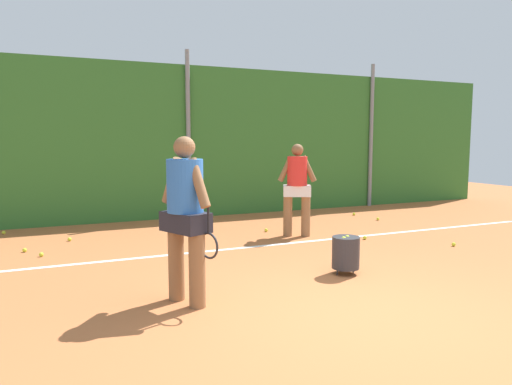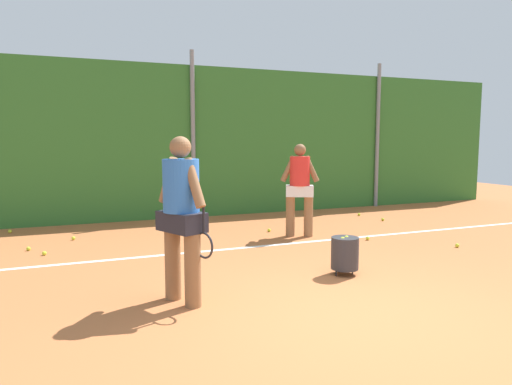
{
  "view_description": "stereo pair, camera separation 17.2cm",
  "coord_description": "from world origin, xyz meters",
  "px_view_note": "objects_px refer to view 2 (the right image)",
  "views": [
    {
      "loc": [
        -2.79,
        -3.7,
        1.76
      ],
      "look_at": [
        -0.13,
        2.42,
        1.01
      ],
      "focal_mm": 32.73,
      "sensor_mm": 36.0,
      "label": 1
    },
    {
      "loc": [
        -2.63,
        -3.77,
        1.76
      ],
      "look_at": [
        -0.13,
        2.42,
        1.01
      ],
      "focal_mm": 32.73,
      "sensor_mm": 36.0,
      "label": 2
    }
  ],
  "objects_px": {
    "player_midcourt": "(300,185)",
    "tennis_ball_2": "(44,253)",
    "tennis_ball_6": "(73,238)",
    "tennis_ball_10": "(10,231)",
    "tennis_ball_3": "(383,219)",
    "tennis_ball_5": "(368,238)",
    "tennis_ball_8": "(359,214)",
    "ball_hopper": "(345,253)",
    "player_foreground_near": "(182,211)",
    "tennis_ball_0": "(269,230)",
    "tennis_ball_7": "(457,245)",
    "tennis_ball_4": "(28,249)"
  },
  "relations": [
    {
      "from": "tennis_ball_0",
      "to": "tennis_ball_6",
      "type": "xyz_separation_m",
      "value": [
        -3.51,
        0.61,
        0.0
      ]
    },
    {
      "from": "tennis_ball_0",
      "to": "tennis_ball_7",
      "type": "height_order",
      "value": "same"
    },
    {
      "from": "ball_hopper",
      "to": "tennis_ball_0",
      "type": "distance_m",
      "value": 3.03
    },
    {
      "from": "player_foreground_near",
      "to": "tennis_ball_10",
      "type": "distance_m",
      "value": 5.55
    },
    {
      "from": "tennis_ball_3",
      "to": "tennis_ball_5",
      "type": "xyz_separation_m",
      "value": [
        -1.48,
        -1.53,
        0.0
      ]
    },
    {
      "from": "player_midcourt",
      "to": "tennis_ball_2",
      "type": "distance_m",
      "value": 4.39
    },
    {
      "from": "tennis_ball_2",
      "to": "tennis_ball_5",
      "type": "bearing_deg",
      "value": -10.08
    },
    {
      "from": "player_foreground_near",
      "to": "tennis_ball_2",
      "type": "relative_size",
      "value": 27.28
    },
    {
      "from": "tennis_ball_3",
      "to": "tennis_ball_4",
      "type": "xyz_separation_m",
      "value": [
        -7.0,
        -0.17,
        0.0
      ]
    },
    {
      "from": "player_foreground_near",
      "to": "tennis_ball_2",
      "type": "xyz_separation_m",
      "value": [
        -1.5,
        2.86,
        -0.98
      ]
    },
    {
      "from": "tennis_ball_6",
      "to": "tennis_ball_7",
      "type": "distance_m",
      "value": 6.58
    },
    {
      "from": "tennis_ball_7",
      "to": "tennis_ball_10",
      "type": "bearing_deg",
      "value": 149.48
    },
    {
      "from": "ball_hopper",
      "to": "tennis_ball_2",
      "type": "xyz_separation_m",
      "value": [
        -3.71,
        2.61,
        -0.26
      ]
    },
    {
      "from": "tennis_ball_7",
      "to": "tennis_ball_10",
      "type": "height_order",
      "value": "same"
    },
    {
      "from": "player_midcourt",
      "to": "tennis_ball_8",
      "type": "relative_size",
      "value": 25.65
    },
    {
      "from": "tennis_ball_8",
      "to": "player_midcourt",
      "type": "bearing_deg",
      "value": -146.63
    },
    {
      "from": "ball_hopper",
      "to": "tennis_ball_10",
      "type": "relative_size",
      "value": 7.78
    },
    {
      "from": "tennis_ball_3",
      "to": "tennis_ball_8",
      "type": "xyz_separation_m",
      "value": [
        -0.08,
        0.79,
        0.0
      ]
    },
    {
      "from": "player_foreground_near",
      "to": "tennis_ball_6",
      "type": "height_order",
      "value": "player_foreground_near"
    },
    {
      "from": "tennis_ball_2",
      "to": "tennis_ball_0",
      "type": "bearing_deg",
      "value": 5.81
    },
    {
      "from": "ball_hopper",
      "to": "tennis_ball_8",
      "type": "relative_size",
      "value": 7.78
    },
    {
      "from": "tennis_ball_6",
      "to": "tennis_ball_10",
      "type": "bearing_deg",
      "value": 134.46
    },
    {
      "from": "tennis_ball_10",
      "to": "player_foreground_near",
      "type": "bearing_deg",
      "value": -66.44
    },
    {
      "from": "player_foreground_near",
      "to": "tennis_ball_4",
      "type": "relative_size",
      "value": 27.28
    },
    {
      "from": "tennis_ball_7",
      "to": "tennis_ball_8",
      "type": "distance_m",
      "value": 3.37
    },
    {
      "from": "tennis_ball_3",
      "to": "tennis_ball_7",
      "type": "height_order",
      "value": "same"
    },
    {
      "from": "ball_hopper",
      "to": "tennis_ball_5",
      "type": "relative_size",
      "value": 7.78
    },
    {
      "from": "ball_hopper",
      "to": "tennis_ball_2",
      "type": "height_order",
      "value": "ball_hopper"
    },
    {
      "from": "tennis_ball_6",
      "to": "tennis_ball_0",
      "type": "bearing_deg",
      "value": -9.89
    },
    {
      "from": "player_midcourt",
      "to": "tennis_ball_2",
      "type": "bearing_deg",
      "value": -156.42
    },
    {
      "from": "tennis_ball_0",
      "to": "tennis_ball_3",
      "type": "relative_size",
      "value": 1.0
    },
    {
      "from": "tennis_ball_0",
      "to": "tennis_ball_10",
      "type": "xyz_separation_m",
      "value": [
        -4.63,
        1.75,
        0.0
      ]
    },
    {
      "from": "ball_hopper",
      "to": "tennis_ball_10",
      "type": "distance_m",
      "value": 6.48
    },
    {
      "from": "tennis_ball_0",
      "to": "tennis_ball_5",
      "type": "distance_m",
      "value": 1.88
    },
    {
      "from": "tennis_ball_4",
      "to": "tennis_ball_6",
      "type": "bearing_deg",
      "value": 40.98
    },
    {
      "from": "tennis_ball_3",
      "to": "tennis_ball_2",
      "type": "bearing_deg",
      "value": -174.97
    },
    {
      "from": "tennis_ball_2",
      "to": "tennis_ball_3",
      "type": "bearing_deg",
      "value": 5.03
    },
    {
      "from": "player_foreground_near",
      "to": "tennis_ball_3",
      "type": "height_order",
      "value": "player_foreground_near"
    },
    {
      "from": "tennis_ball_4",
      "to": "tennis_ball_10",
      "type": "relative_size",
      "value": 1.0
    },
    {
      "from": "tennis_ball_2",
      "to": "tennis_ball_3",
      "type": "height_order",
      "value": "same"
    },
    {
      "from": "tennis_ball_0",
      "to": "tennis_ball_10",
      "type": "relative_size",
      "value": 1.0
    },
    {
      "from": "tennis_ball_5",
      "to": "tennis_ball_2",
      "type": "bearing_deg",
      "value": 169.92
    },
    {
      "from": "tennis_ball_2",
      "to": "tennis_ball_10",
      "type": "xyz_separation_m",
      "value": [
        -0.69,
        2.15,
        0.0
      ]
    },
    {
      "from": "tennis_ball_4",
      "to": "player_foreground_near",
      "type": "bearing_deg",
      "value": -61.99
    },
    {
      "from": "player_midcourt",
      "to": "tennis_ball_6",
      "type": "relative_size",
      "value": 25.65
    },
    {
      "from": "tennis_ball_5",
      "to": "tennis_ball_10",
      "type": "relative_size",
      "value": 1.0
    },
    {
      "from": "ball_hopper",
      "to": "tennis_ball_0",
      "type": "height_order",
      "value": "ball_hopper"
    },
    {
      "from": "player_midcourt",
      "to": "tennis_ball_8",
      "type": "distance_m",
      "value": 2.99
    },
    {
      "from": "tennis_ball_6",
      "to": "tennis_ball_7",
      "type": "height_order",
      "value": "same"
    },
    {
      "from": "ball_hopper",
      "to": "tennis_ball_7",
      "type": "bearing_deg",
      "value": 13.99
    }
  ]
}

